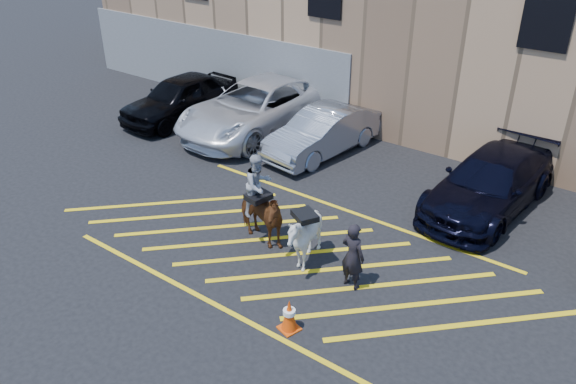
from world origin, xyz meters
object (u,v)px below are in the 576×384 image
Objects in this scene: handler at (353,256)px; saddled_white at (305,237)px; mounted_bay at (259,208)px; car_blue_suv at (490,183)px; car_black_suv at (180,98)px; traffic_cone at (289,315)px; car_silver_sedan at (323,132)px; car_white_pickup at (257,107)px.

handler reaches higher than saddled_white.
car_blue_suv is at bearing 51.64° from mounted_bay.
car_black_suv is 6.60× the size of traffic_cone.
car_white_pickup is at bearing -176.74° from car_silver_sedan.
car_blue_suv is 2.20× the size of mounted_bay.
car_silver_sedan is at bearing -1.91° from car_white_pickup.
car_blue_suv is at bearing 4.10° from car_silver_sedan.
mounted_bay is (-2.73, 0.17, 0.16)m from handler.
car_black_suv is 3.15m from car_white_pickup.
saddled_white is at bearing -5.57° from mounted_bay.
car_white_pickup reaches higher than car_blue_suv.
mounted_bay reaches higher than saddled_white.
car_blue_suv is 5.73m from saddled_white.
saddled_white is 2.22m from traffic_cone.
car_silver_sedan is at bearing 8.06° from car_black_suv.
traffic_cone is (6.97, -7.64, -0.53)m from car_white_pickup.
car_black_suv is 5.99m from car_silver_sedan.
mounted_bay is 3.24× the size of traffic_cone.
handler is 2.74m from mounted_bay.
car_white_pickup is at bearing 16.85° from car_black_suv.
car_blue_suv is 5.31m from handler.
saddled_white is at bearing -25.82° from car_black_suv.
car_blue_suv is (8.49, -0.54, -0.13)m from car_white_pickup.
car_black_suv is 12.16m from traffic_cone.
car_silver_sedan is at bearing -177.96° from car_blue_suv.
car_silver_sedan is 2.48× the size of saddled_white.
mounted_bay is at bearing -48.45° from car_white_pickup.
car_blue_suv is (5.59, -0.33, 0.03)m from car_silver_sedan.
car_black_suv is at bearing 147.79° from mounted_bay.
car_white_pickup is at bearing -178.25° from car_blue_suv.
car_white_pickup reaches higher than car_silver_sedan.
car_black_suv is 0.92× the size of car_blue_suv.
car_black_suv is at bearing -163.61° from car_white_pickup.
handler is at bearing -44.16° from car_silver_sedan.
car_white_pickup is at bearing 136.42° from saddled_white.
saddled_white is at bearing -41.28° from car_white_pickup.
car_white_pickup is 2.71× the size of mounted_bay.
car_silver_sedan is at bearing 106.97° from mounted_bay.
car_white_pickup is 3.59× the size of saddled_white.
car_blue_suv is at bearing 63.96° from saddled_white.
handler is (7.26, -5.71, -0.09)m from car_white_pickup.
car_white_pickup reaches higher than handler.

